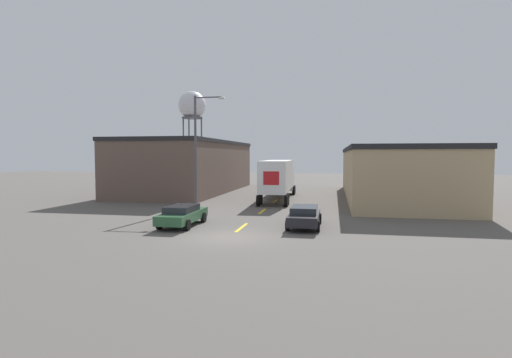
{
  "coord_description": "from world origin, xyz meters",
  "views": [
    {
      "loc": [
        5.51,
        -20.78,
        4.41
      ],
      "look_at": [
        -0.52,
        10.28,
        2.57
      ],
      "focal_mm": 28.0,
      "sensor_mm": 36.0,
      "label": 1
    }
  ],
  "objects": [
    {
      "name": "warehouse_right",
      "position": [
        11.54,
        22.73,
        2.65
      ],
      "size": [
        9.52,
        28.25,
        5.28
      ],
      "color": "tan",
      "rests_on": "ground_plane"
    },
    {
      "name": "ground_plane",
      "position": [
        0.0,
        0.0,
        0.0
      ],
      "size": [
        160.0,
        160.0,
        0.0
      ],
      "primitive_type": "plane",
      "color": "#56514C"
    },
    {
      "name": "water_tower",
      "position": [
        -22.18,
        55.2,
        14.2
      ],
      "size": [
        5.44,
        5.44,
        17.19
      ],
      "color": "#47474C",
      "rests_on": "ground_plane"
    },
    {
      "name": "semi_truck",
      "position": [
        0.09,
        19.31,
        2.33
      ],
      "size": [
        3.24,
        14.11,
        3.96
      ],
      "rotation": [
        0.0,
        0.0,
        0.04
      ],
      "color": "silver",
      "rests_on": "ground_plane"
    },
    {
      "name": "road_centerline",
      "position": [
        0.0,
        10.26,
        0.0
      ],
      "size": [
        0.2,
        17.7,
        0.01
      ],
      "color": "gold",
      "rests_on": "ground_plane"
    },
    {
      "name": "parked_car_left_near",
      "position": [
        -3.79,
        2.78,
        0.72
      ],
      "size": [
        1.99,
        4.79,
        1.31
      ],
      "color": "#2D5B38",
      "rests_on": "ground_plane"
    },
    {
      "name": "parked_car_right_near",
      "position": [
        3.79,
        3.83,
        0.72
      ],
      "size": [
        1.99,
        4.79,
        1.31
      ],
      "color": "black",
      "rests_on": "ground_plane"
    },
    {
      "name": "warehouse_left",
      "position": [
        -11.93,
        25.94,
        3.12
      ],
      "size": [
        10.31,
        24.39,
        6.23
      ],
      "color": "brown",
      "rests_on": "ground_plane"
    },
    {
      "name": "street_lamp",
      "position": [
        -5.78,
        11.7,
        5.43
      ],
      "size": [
        2.71,
        0.32,
        9.48
      ],
      "color": "#4C4C51",
      "rests_on": "ground_plane"
    }
  ]
}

